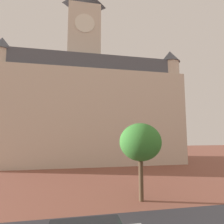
{
  "coord_description": "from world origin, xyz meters",
  "views": [
    {
      "loc": [
        -2.25,
        -0.4,
        4.52
      ],
      "look_at": [
        0.06,
        11.27,
        5.94
      ],
      "focal_mm": 30.21,
      "sensor_mm": 36.0,
      "label": 1
    }
  ],
  "objects": [
    {
      "name": "ground_plane",
      "position": [
        0.0,
        10.0,
        0.0
      ],
      "size": [
        120.0,
        120.0,
        0.0
      ],
      "primitive_type": "plane",
      "color": "brown"
    },
    {
      "name": "landmark_building",
      "position": [
        0.13,
        32.01,
        9.07
      ],
      "size": [
        29.06,
        12.51,
        31.06
      ],
      "color": "beige",
      "rests_on": "ground_plane"
    },
    {
      "name": "tree_curb_far",
      "position": [
        2.34,
        12.44,
        3.96
      ],
      "size": [
        2.95,
        2.95,
        5.32
      ],
      "color": "brown",
      "rests_on": "ground_plane"
    }
  ]
}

